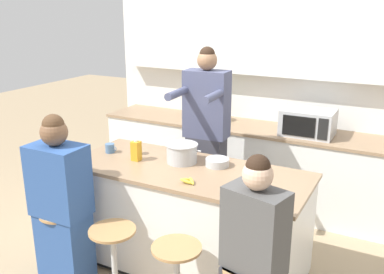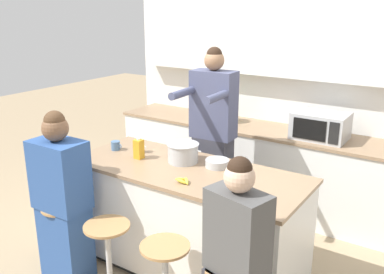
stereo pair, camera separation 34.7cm
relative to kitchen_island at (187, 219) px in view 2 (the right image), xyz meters
The scene contains 17 objects.
ground_plane 0.47m from the kitchen_island, ahead, with size 16.00×16.00×0.00m, color tan.
wall_back 2.10m from the kitchen_island, 90.00° to the left, with size 3.83×0.22×2.70m.
back_counter 1.50m from the kitchen_island, 90.00° to the left, with size 3.56×0.64×0.91m.
kitchen_island is the anchor object (origin of this frame).
bar_stool_leftmost 1.03m from the kitchen_island, 141.63° to the right, with size 0.38×0.38×0.63m.
bar_stool_center_left 0.73m from the kitchen_island, 111.78° to the right, with size 0.38×0.38×0.63m.
person_cooking 0.84m from the kitchen_island, 103.52° to the left, with size 0.45×0.60×1.84m.
person_wrapped_blanket 1.03m from the kitchen_island, 139.97° to the right, with size 0.44×0.29×1.44m.
person_seated_near 1.05m from the kitchen_island, 38.56° to the right, with size 0.42×0.34×1.39m.
cooking_pot 0.56m from the kitchen_island, 134.64° to the left, with size 0.36×0.27×0.16m.
fruit_bowl 0.55m from the kitchen_island, 43.26° to the left, with size 0.20×0.20×0.06m.
coffee_cup_near 0.95m from the kitchen_island, behind, with size 0.12×0.08×0.08m.
coffee_cup_far 0.77m from the kitchen_island, behind, with size 0.11×0.08×0.10m.
banana_bunch 0.56m from the kitchen_island, 60.51° to the right, with size 0.13×0.10×0.04m.
juice_carton 0.73m from the kitchen_island, behind, with size 0.07×0.07×0.18m.
microwave 1.69m from the kitchen_island, 66.88° to the left, with size 0.53×0.40×0.27m.
potted_plant 1.69m from the kitchen_island, 107.70° to the left, with size 0.23×0.23×0.29m.
Camera 2 is at (1.84, -2.68, 2.20)m, focal length 40.00 mm.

